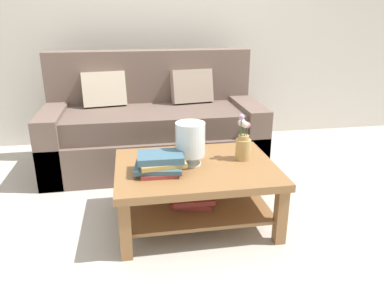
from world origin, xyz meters
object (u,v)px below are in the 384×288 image
at_px(book_stack_main, 160,163).
at_px(flower_pitcher, 243,144).
at_px(glass_hurricane_vase, 190,140).
at_px(couch, 154,127).
at_px(coffee_table, 195,181).

distance_m(book_stack_main, flower_pitcher, 0.61).
height_order(book_stack_main, flower_pitcher, flower_pitcher).
relative_size(book_stack_main, glass_hurricane_vase, 1.16).
xyz_separation_m(couch, coffee_table, (0.20, -1.14, -0.06)).
height_order(glass_hurricane_vase, flower_pitcher, flower_pitcher).
relative_size(couch, book_stack_main, 5.83).
bearing_deg(couch, flower_pitcher, -62.96).
distance_m(couch, flower_pitcher, 1.23).
xyz_separation_m(couch, book_stack_main, (-0.04, -1.21, 0.13)).
bearing_deg(couch, book_stack_main, -91.97).
xyz_separation_m(book_stack_main, glass_hurricane_vase, (0.21, 0.10, 0.11)).
distance_m(book_stack_main, glass_hurricane_vase, 0.26).
distance_m(couch, book_stack_main, 1.22).
relative_size(coffee_table, flower_pitcher, 3.29).
bearing_deg(flower_pitcher, glass_hurricane_vase, -174.95).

